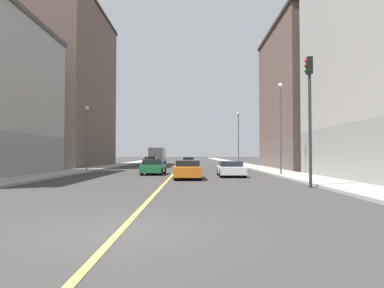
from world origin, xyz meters
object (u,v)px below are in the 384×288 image
object	(u,v)px
street_lamp_right_near	(88,131)
street_lamp_left_far	(239,133)
box_truck	(159,155)
building_right_midblock	(70,87)
car_maroon	(152,162)
car_white	(232,169)
traffic_light_left_near	(311,104)
car_blue	(189,162)
car_green	(155,167)
street_lamp_left_near	(282,119)
building_left_mid	(311,98)
car_orange	(189,169)

from	to	relation	value
street_lamp_right_near	street_lamp_left_far	world-z (taller)	street_lamp_left_far
street_lamp_right_near	box_truck	world-z (taller)	street_lamp_right_near
building_right_midblock	street_lamp_left_far	xyz separation A→B (m)	(24.40, 5.34, -6.14)
building_right_midblock	box_truck	distance (m)	18.97
car_maroon	car_white	bearing A→B (deg)	-67.94
traffic_light_left_near	car_white	world-z (taller)	traffic_light_left_near
building_right_midblock	car_blue	bearing A→B (deg)	9.88
street_lamp_left_far	car_green	distance (m)	25.27
street_lamp_left_near	box_truck	distance (m)	33.72
building_left_mid	car_green	xyz separation A→B (m)	(-17.26, -10.40, -7.76)
traffic_light_left_near	car_blue	size ratio (longest dim) A/B	1.56
traffic_light_left_near	street_lamp_right_near	world-z (taller)	traffic_light_left_near
building_right_midblock	car_blue	world-z (taller)	building_right_midblock
street_lamp_left_far	building_right_midblock	bearing A→B (deg)	-167.66
traffic_light_left_near	car_white	distance (m)	9.91
street_lamp_left_near	car_white	distance (m)	5.82
street_lamp_left_near	box_truck	xyz separation A→B (m)	(-13.14, 30.90, -3.05)
building_right_midblock	car_white	distance (m)	30.23
building_left_mid	car_white	distance (m)	18.68
car_green	car_white	xyz separation A→B (m)	(6.32, -2.58, -0.05)
car_green	car_blue	world-z (taller)	car_green
car_orange	box_truck	xyz separation A→B (m)	(-5.64, 34.23, 0.89)
street_lamp_left_near	car_maroon	world-z (taller)	street_lamp_left_near
street_lamp_left_near	car_white	xyz separation A→B (m)	(-4.15, -0.84, -4.00)
street_lamp_left_near	street_lamp_right_near	size ratio (longest dim) A/B	1.16
street_lamp_left_near	car_orange	size ratio (longest dim) A/B	1.70
street_lamp_left_far	car_maroon	xyz separation A→B (m)	(-13.17, -2.90, -4.32)
traffic_light_left_near	car_green	distance (m)	15.12
car_orange	box_truck	world-z (taller)	box_truck
building_right_midblock	car_white	size ratio (longest dim) A/B	5.26
car_orange	car_maroon	xyz separation A→B (m)	(-5.67, 24.76, -0.01)
building_right_midblock	car_maroon	distance (m)	15.53
street_lamp_left_far	street_lamp_right_near	bearing A→B (deg)	-133.83
traffic_light_left_near	car_blue	distance (m)	32.28
car_maroon	car_orange	bearing A→B (deg)	-77.09
traffic_light_left_near	street_lamp_left_near	xyz separation A→B (m)	(1.01, 9.45, 0.22)
street_lamp_left_far	car_blue	xyz separation A→B (m)	(-7.73, -2.43, -4.33)
car_white	car_maroon	bearing A→B (deg)	112.06
street_lamp_right_near	building_left_mid	bearing A→B (deg)	14.14
street_lamp_left_far	car_orange	distance (m)	28.99
building_left_mid	traffic_light_left_near	size ratio (longest dim) A/B	2.45
building_left_mid	traffic_light_left_near	xyz separation A→B (m)	(-7.80, -21.59, -4.04)
street_lamp_left_near	building_right_midblock	bearing A→B (deg)	142.09
car_green	car_white	bearing A→B (deg)	-22.21
car_blue	traffic_light_left_near	bearing A→B (deg)	-77.92
building_right_midblock	box_truck	bearing A→B (deg)	46.61
car_orange	car_maroon	size ratio (longest dim) A/B	1.02
car_white	car_blue	bearing A→B (deg)	98.94
street_lamp_left_far	box_truck	size ratio (longest dim) A/B	1.05
traffic_light_left_near	car_green	xyz separation A→B (m)	(-9.46, 11.19, -3.72)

